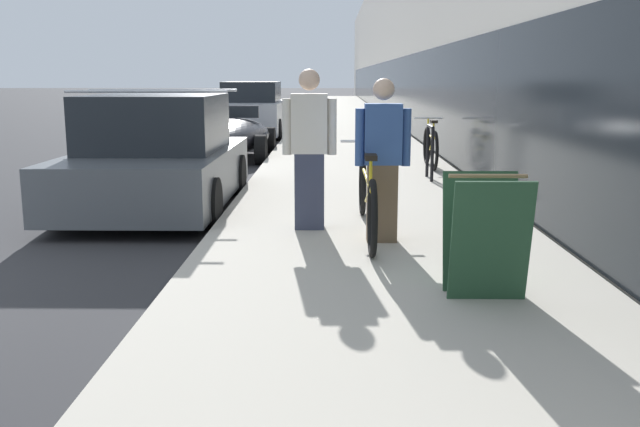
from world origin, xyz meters
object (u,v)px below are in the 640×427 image
person_rider (383,161)px  cruiser_bike_nearest (431,147)px  sandwich_board_sign (485,235)px  tandem_bicycle (367,197)px  parked_sedan_far (252,112)px  person_bystander (309,150)px  vintage_roadster_curbside (230,136)px  parked_sedan_curbside (157,159)px  bike_rack_hoop (430,146)px

person_rider → cruiser_bike_nearest: person_rider is taller
cruiser_bike_nearest → sandwich_board_sign: bearing=-94.9°
tandem_bicycle → parked_sedan_far: size_ratio=0.58×
person_bystander → vintage_roadster_curbside: 8.19m
parked_sedan_far → vintage_roadster_curbside: bearing=-88.6°
tandem_bicycle → vintage_roadster_curbside: vintage_roadster_curbside is taller
parked_sedan_curbside → vintage_roadster_curbside: bearing=89.0°
bike_rack_hoop → vintage_roadster_curbside: bearing=131.5°
parked_sedan_curbside → person_bystander: bearing=-42.4°
sandwich_board_sign → bike_rack_hoop: bearing=86.0°
sandwich_board_sign → parked_sedan_far: (-3.44, 16.06, 0.13)m
cruiser_bike_nearest → parked_sedan_curbside: size_ratio=0.41×
person_bystander → bike_rack_hoop: (1.77, 3.73, -0.32)m
person_bystander → tandem_bicycle: bearing=-21.7°
sandwich_board_sign → vintage_roadster_curbside: 10.79m
parked_sedan_curbside → cruiser_bike_nearest: bearing=39.8°
sandwich_board_sign → parked_sedan_far: 16.42m
parked_sedan_curbside → bike_rack_hoop: bearing=25.9°
person_rider → sandwich_board_sign: 1.89m
sandwich_board_sign → parked_sedan_curbside: size_ratio=0.22×
person_rider → vintage_roadster_curbside: bearing=107.4°
cruiser_bike_nearest → bike_rack_hoop: bearing=-98.3°
vintage_roadster_curbside → parked_sedan_far: 5.79m
person_bystander → sandwich_board_sign: bearing=-60.1°
cruiser_bike_nearest → sandwich_board_sign: 7.60m
tandem_bicycle → bike_rack_hoop: 4.14m
bike_rack_hoop → cruiser_bike_nearest: size_ratio=0.51×
person_bystander → person_rider: bearing=-38.9°
person_rider → bike_rack_hoop: (1.05, 4.32, -0.27)m
person_rider → person_bystander: (-0.72, 0.58, 0.05)m
person_rider → person_bystander: size_ratio=0.94×
person_rider → sandwich_board_sign: person_rider is taller
parked_sedan_curbside → parked_sedan_far: (-0.04, 11.85, 0.06)m
parked_sedan_curbside → parked_sedan_far: size_ratio=0.86×
tandem_bicycle → bike_rack_hoop: bearing=73.4°
person_rider → parked_sedan_curbside: person_rider is taller
vintage_roadster_curbside → tandem_bicycle: bearing=-72.8°
tandem_bicycle → cruiser_bike_nearest: tandem_bicycle is taller
parked_sedan_curbside → tandem_bicycle: bearing=-38.6°
bike_rack_hoop → parked_sedan_curbside: size_ratio=0.21×
tandem_bicycle → person_rider: (0.13, -0.34, 0.41)m
cruiser_bike_nearest → vintage_roadster_curbside: 4.77m
tandem_bicycle → parked_sedan_curbside: parked_sedan_curbside is taller
person_rider → bike_rack_hoop: person_rider is taller
cruiser_bike_nearest → parked_sedan_far: (-4.08, 8.48, 0.21)m
person_bystander → cruiser_bike_nearest: person_bystander is taller
sandwich_board_sign → vintage_roadster_curbside: bearing=107.8°
person_bystander → bike_rack_hoop: person_bystander is taller
tandem_bicycle → parked_sedan_curbside: (-2.64, 2.11, 0.14)m
bike_rack_hoop → parked_sedan_far: bearing=111.1°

